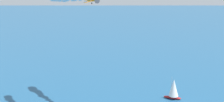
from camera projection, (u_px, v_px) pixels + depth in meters
The scene contains 2 objects.
sailboat_near_centre at pixel (174, 89), 145.16m from camera, with size 8.31×8.10×11.70m.
biplane_wingman at pixel (93, 0), 104.85m from camera, with size 7.47×7.08×3.66m.
Camera 1 is at (40.73, 101.65, 55.23)m, focal length 45.43 mm.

